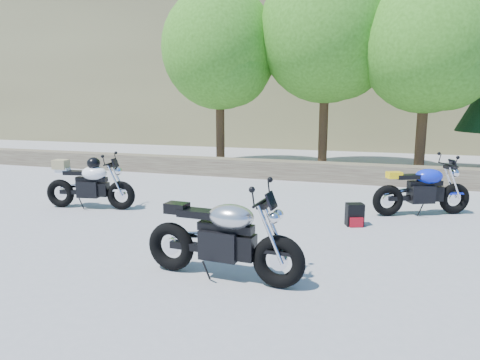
% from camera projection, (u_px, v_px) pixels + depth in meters
% --- Properties ---
extents(ground, '(90.00, 90.00, 0.00)m').
position_uv_depth(ground, '(208.00, 237.00, 6.76)').
color(ground, '#929298').
rests_on(ground, ground).
extents(stone_wall, '(22.00, 0.55, 0.50)m').
position_uv_depth(stone_wall, '(283.00, 170.00, 11.86)').
color(stone_wall, brown).
rests_on(stone_wall, ground).
extents(hillside, '(80.00, 30.00, 15.00)m').
position_uv_depth(hillside, '(393.00, 26.00, 30.71)').
color(hillside, brown).
rests_on(hillside, ground).
extents(tree_decid_left, '(3.67, 3.67, 5.62)m').
position_uv_depth(tree_decid_left, '(222.00, 53.00, 13.51)').
color(tree_decid_left, '#382314').
rests_on(tree_decid_left, ground).
extents(tree_decid_mid, '(4.08, 4.08, 6.24)m').
position_uv_depth(tree_decid_mid, '(330.00, 37.00, 12.81)').
color(tree_decid_mid, '#382314').
rests_on(tree_decid_mid, ground).
extents(tree_decid_right, '(3.54, 3.54, 5.41)m').
position_uv_depth(tree_decid_right, '(432.00, 49.00, 11.50)').
color(tree_decid_right, '#382314').
rests_on(tree_decid_right, ground).
extents(silver_bike, '(2.03, 0.64, 1.02)m').
position_uv_depth(silver_bike, '(223.00, 239.00, 5.06)').
color(silver_bike, black).
rests_on(silver_bike, ground).
extents(white_bike, '(1.86, 0.60, 1.03)m').
position_uv_depth(white_bike, '(89.00, 183.00, 8.48)').
color(white_bike, black).
rests_on(white_bike, ground).
extents(blue_bike, '(1.80, 0.95, 0.96)m').
position_uv_depth(blue_bike, '(423.00, 190.00, 8.00)').
color(blue_bike, black).
rests_on(blue_bike, ground).
extents(backpack, '(0.34, 0.32, 0.39)m').
position_uv_depth(backpack, '(355.00, 215.00, 7.33)').
color(backpack, black).
rests_on(backpack, ground).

